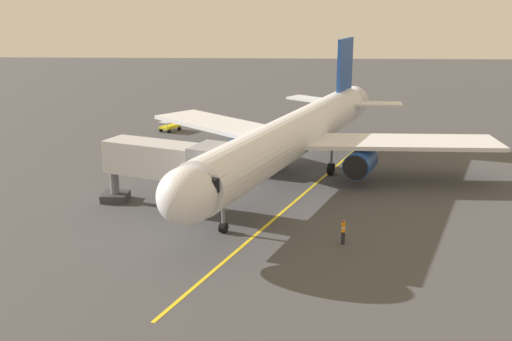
% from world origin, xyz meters
% --- Properties ---
extents(ground_plane, '(220.00, 220.00, 0.00)m').
position_xyz_m(ground_plane, '(0.00, 0.00, 0.00)').
color(ground_plane, '#424244').
extents(apron_lead_in_line, '(15.06, 37.24, 0.01)m').
position_xyz_m(apron_lead_in_line, '(1.87, 8.16, 0.01)').
color(apron_lead_in_line, yellow).
rests_on(apron_lead_in_line, ground).
extents(airplane, '(32.32, 38.64, 11.50)m').
position_xyz_m(airplane, '(1.76, 1.89, 4.00)').
color(airplane, silver).
rests_on(airplane, ground).
extents(jet_bridge, '(11.25, 6.55, 5.40)m').
position_xyz_m(jet_bridge, '(10.93, 10.38, 3.76)').
color(jet_bridge, '#B7B7BC').
rests_on(jet_bridge, ground).
extents(ground_crew_marshaller, '(0.30, 0.43, 1.71)m').
position_xyz_m(ground_crew_marshaller, '(-1.18, 16.37, 0.89)').
color(ground_crew_marshaller, '#23232D').
rests_on(ground_crew_marshaller, ground).
extents(baggage_cart_near_nose, '(2.53, 2.95, 1.27)m').
position_xyz_m(baggage_cart_near_nose, '(16.47, -17.61, 0.66)').
color(baggage_cart_near_nose, yellow).
rests_on(baggage_cart_near_nose, ground).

